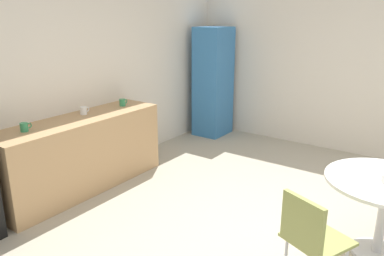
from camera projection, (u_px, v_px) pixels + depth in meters
ground_plane at (297, 250)px, 3.47m from camera, size 6.00×6.00×0.00m
wall_back at (75, 79)px, 4.76m from camera, size 6.00×0.10×2.60m
wall_side_right at (379, 71)px, 5.43m from camera, size 0.10×6.00×2.60m
counter_block at (82, 154)px, 4.60m from camera, size 2.15×0.60×0.90m
locker_cabinet at (213, 82)px, 6.60m from camera, size 0.60×0.50×1.88m
chair_olive at (310, 233)px, 2.81m from camera, size 0.55×0.55×0.83m
mug_white at (84, 110)px, 4.63m from camera, size 0.13×0.08×0.09m
mug_green at (24, 127)px, 3.95m from camera, size 0.13×0.08×0.09m
mug_red at (123, 102)px, 5.05m from camera, size 0.13×0.08×0.09m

